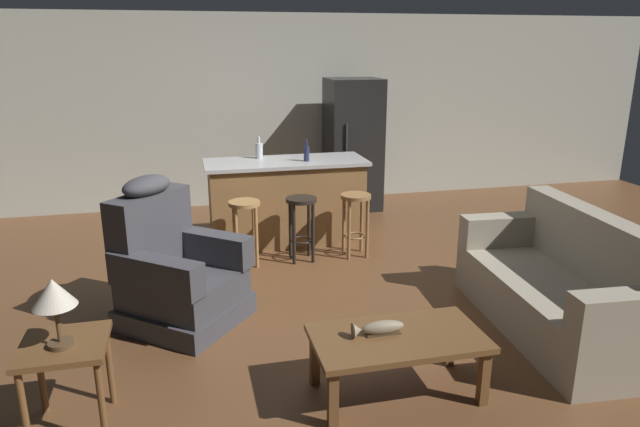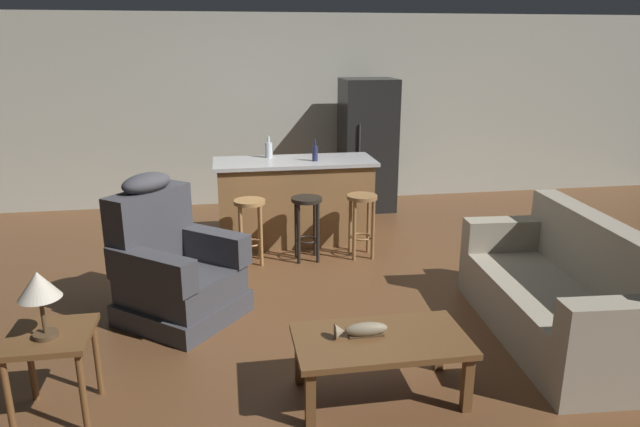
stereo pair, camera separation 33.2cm
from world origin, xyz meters
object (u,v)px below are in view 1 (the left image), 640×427
Objects in this scene: kitchen_island at (286,201)px; bar_stool_left at (245,221)px; bar_stool_right at (356,213)px; refrigerator at (353,145)px; end_table at (66,358)px; bottle_tall_green at (306,153)px; coffee_table at (398,343)px; couch at (563,289)px; table_lamp at (54,296)px; bar_stool_middle at (301,217)px; bottle_short_amber at (259,150)px; recliner_near_lamp at (175,272)px; fish_figurine at (378,328)px.

kitchen_island reaches higher than bar_stool_left.
bar_stool_right is at bearing -44.92° from kitchen_island.
refrigerator is at bearing 74.44° from bar_stool_right.
kitchen_island is 1.70m from refrigerator.
kitchen_island reaches higher than end_table.
kitchen_island is 7.54× the size of bottle_tall_green.
couch is at bearing 18.47° from coffee_table.
end_table is 0.41m from table_lamp.
couch is 2.60m from bar_stool_middle.
couch is at bearing -54.16° from bottle_short_amber.
recliner_near_lamp is (-2.97, 0.87, 0.08)m from couch.
bar_stool_right is 0.88m from bottle_tall_green.
bar_stool_middle is (1.88, 2.41, -0.40)m from table_lamp.
kitchen_island is at bearing 49.35° from bar_stool_left.
couch is at bearing -58.61° from bottle_tall_green.
bar_stool_middle is at bearing 51.95° from table_lamp.
bottle_tall_green is at bearing -30.52° from bottle_short_amber.
fish_figurine is 0.28× the size of recliner_near_lamp.
bar_stool_right reaches higher than fish_figurine.
couch is at bearing 7.06° from table_lamp.
table_lamp is 3.57m from kitchen_island.
bottle_tall_green is (2.05, 2.91, 0.58)m from end_table.
fish_figurine is 0.50× the size of bar_stool_left.
recliner_near_lamp reaches higher than bottle_tall_green.
couch reaches higher than fish_figurine.
table_lamp reaches higher than bar_stool_middle.
bottle_short_amber reaches higher than bottle_tall_green.
coffee_table is 3.11m from bottle_tall_green.
kitchen_island reaches higher than bar_stool_right.
bar_stool_middle is at bearing 180.00° from bar_stool_right.
couch is 3.10m from recliner_near_lamp.
kitchen_island is 0.63m from bar_stool_middle.
recliner_near_lamp is 2.14× the size of end_table.
bottle_short_amber is (-2.01, 2.79, 0.70)m from couch.
end_table is 2.29× the size of bottle_short_amber.
bar_stool_right is at bearing -56.54° from couch.
refrigerator reaches higher than end_table.
bar_stool_middle is at bearing 80.15° from recliner_near_lamp.
table_lamp is 0.60× the size of bar_stool_right.
bar_stool_right is (2.47, 2.37, 0.01)m from end_table.
end_table is at bearing -76.00° from recliner_near_lamp.
couch is 3.01m from bottle_tall_green.
fish_figurine is at bearing -103.67° from bar_stool_right.
end_table is (-3.58, -0.40, 0.12)m from couch.
coffee_table is 4.47m from refrigerator.
bar_stool_middle is (0.05, -0.63, -0.01)m from kitchen_island.
kitchen_island is at bearing 90.65° from fish_figurine.
fish_figurine is 3.05m from bottle_tall_green.
bar_stool_left is at bearing 61.35° from end_table.
fish_figurine is 0.17× the size of couch.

